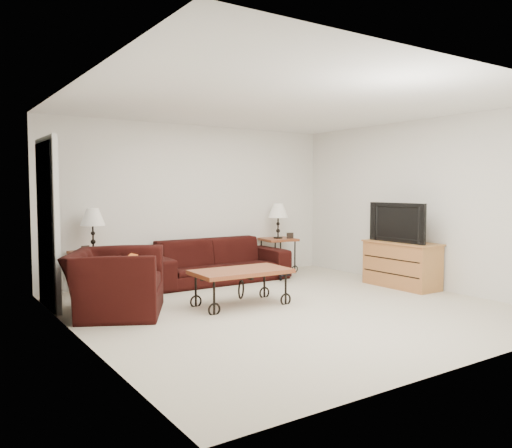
{
  "coord_description": "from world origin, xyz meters",
  "views": [
    {
      "loc": [
        -3.8,
        -5.0,
        1.48
      ],
      "look_at": [
        0.0,
        0.7,
        1.0
      ],
      "focal_mm": 35.94,
      "sensor_mm": 36.0,
      "label": 1
    }
  ],
  "objects_px": {
    "lamp_left": "(93,230)",
    "backpack": "(281,269)",
    "tv_stand": "(401,264)",
    "side_table_left": "(94,272)",
    "sofa": "(217,261)",
    "armchair": "(116,282)",
    "side_table_right": "(278,255)",
    "lamp_right": "(278,221)",
    "coffee_table": "(241,287)",
    "television": "(401,222)"
  },
  "relations": [
    {
      "from": "lamp_left",
      "to": "backpack",
      "type": "xyz_separation_m",
      "value": [
        2.76,
        -0.68,
        -0.71
      ]
    },
    {
      "from": "backpack",
      "to": "tv_stand",
      "type": "bearing_deg",
      "value": -57.52
    },
    {
      "from": "lamp_left",
      "to": "tv_stand",
      "type": "relative_size",
      "value": 0.53
    },
    {
      "from": "side_table_left",
      "to": "sofa",
      "type": "bearing_deg",
      "value": -5.47
    },
    {
      "from": "tv_stand",
      "to": "lamp_left",
      "type": "bearing_deg",
      "value": 152.32
    },
    {
      "from": "lamp_left",
      "to": "armchair",
      "type": "xyz_separation_m",
      "value": [
        -0.13,
        -1.35,
        -0.52
      ]
    },
    {
      "from": "side_table_left",
      "to": "side_table_right",
      "type": "relative_size",
      "value": 0.99
    },
    {
      "from": "lamp_right",
      "to": "tv_stand",
      "type": "relative_size",
      "value": 0.53
    },
    {
      "from": "coffee_table",
      "to": "side_table_right",
      "type": "bearing_deg",
      "value": 43.53
    },
    {
      "from": "side_table_left",
      "to": "backpack",
      "type": "xyz_separation_m",
      "value": [
        2.76,
        -0.68,
        -0.11
      ]
    },
    {
      "from": "sofa",
      "to": "armchair",
      "type": "bearing_deg",
      "value": -149.71
    },
    {
      "from": "armchair",
      "to": "side_table_left",
      "type": "bearing_deg",
      "value": 22.03
    },
    {
      "from": "lamp_right",
      "to": "coffee_table",
      "type": "xyz_separation_m",
      "value": [
        -1.88,
        -1.78,
        -0.68
      ]
    },
    {
      "from": "sofa",
      "to": "side_table_right",
      "type": "height_order",
      "value": "sofa"
    },
    {
      "from": "side_table_right",
      "to": "tv_stand",
      "type": "xyz_separation_m",
      "value": [
        0.77,
        -2.09,
        0.04
      ]
    },
    {
      "from": "lamp_right",
      "to": "coffee_table",
      "type": "relative_size",
      "value": 0.5
    },
    {
      "from": "lamp_left",
      "to": "side_table_right",
      "type": "bearing_deg",
      "value": 0.0
    },
    {
      "from": "lamp_right",
      "to": "armchair",
      "type": "distance_m",
      "value": 3.64
    },
    {
      "from": "sofa",
      "to": "armchair",
      "type": "distance_m",
      "value": 2.33
    },
    {
      "from": "coffee_table",
      "to": "armchair",
      "type": "relative_size",
      "value": 1.05
    },
    {
      "from": "armchair",
      "to": "tv_stand",
      "type": "xyz_separation_m",
      "value": [
        4.11,
        -0.73,
        -0.04
      ]
    },
    {
      "from": "side_table_left",
      "to": "armchair",
      "type": "relative_size",
      "value": 0.52
    },
    {
      "from": "side_table_right",
      "to": "backpack",
      "type": "distance_m",
      "value": 0.82
    },
    {
      "from": "lamp_right",
      "to": "backpack",
      "type": "bearing_deg",
      "value": -123.0
    },
    {
      "from": "television",
      "to": "armchair",
      "type": "bearing_deg",
      "value": -100.16
    },
    {
      "from": "side_table_left",
      "to": "lamp_left",
      "type": "distance_m",
      "value": 0.6
    },
    {
      "from": "coffee_table",
      "to": "side_table_left",
      "type": "bearing_deg",
      "value": 126.74
    },
    {
      "from": "coffee_table",
      "to": "lamp_right",
      "type": "bearing_deg",
      "value": 43.53
    },
    {
      "from": "side_table_right",
      "to": "lamp_left",
      "type": "distance_m",
      "value": 3.26
    },
    {
      "from": "lamp_left",
      "to": "television",
      "type": "bearing_deg",
      "value": -27.8
    },
    {
      "from": "armchair",
      "to": "television",
      "type": "relative_size",
      "value": 1.14
    },
    {
      "from": "side_table_left",
      "to": "tv_stand",
      "type": "distance_m",
      "value": 4.49
    },
    {
      "from": "coffee_table",
      "to": "tv_stand",
      "type": "xyz_separation_m",
      "value": [
        2.64,
        -0.3,
        0.11
      ]
    },
    {
      "from": "side_table_right",
      "to": "tv_stand",
      "type": "height_order",
      "value": "tv_stand"
    },
    {
      "from": "armchair",
      "to": "backpack",
      "type": "relative_size",
      "value": 3.05
    },
    {
      "from": "armchair",
      "to": "television",
      "type": "distance_m",
      "value": 4.19
    },
    {
      "from": "sofa",
      "to": "coffee_table",
      "type": "distance_m",
      "value": 1.7
    },
    {
      "from": "television",
      "to": "backpack",
      "type": "bearing_deg",
      "value": -139.63
    },
    {
      "from": "side_table_left",
      "to": "coffee_table",
      "type": "distance_m",
      "value": 2.23
    },
    {
      "from": "coffee_table",
      "to": "tv_stand",
      "type": "height_order",
      "value": "tv_stand"
    },
    {
      "from": "tv_stand",
      "to": "television",
      "type": "relative_size",
      "value": 1.12
    },
    {
      "from": "sofa",
      "to": "lamp_right",
      "type": "height_order",
      "value": "lamp_right"
    },
    {
      "from": "television",
      "to": "lamp_right",
      "type": "bearing_deg",
      "value": -160.29
    },
    {
      "from": "lamp_right",
      "to": "side_table_right",
      "type": "bearing_deg",
      "value": 0.0
    },
    {
      "from": "sofa",
      "to": "backpack",
      "type": "xyz_separation_m",
      "value": [
        0.88,
        -0.5,
        -0.15
      ]
    },
    {
      "from": "sofa",
      "to": "side_table_left",
      "type": "bearing_deg",
      "value": 174.53
    },
    {
      "from": "lamp_right",
      "to": "sofa",
      "type": "bearing_deg",
      "value": -172.29
    },
    {
      "from": "side_table_left",
      "to": "tv_stand",
      "type": "xyz_separation_m",
      "value": [
        3.98,
        -2.09,
        0.04
      ]
    },
    {
      "from": "lamp_left",
      "to": "lamp_right",
      "type": "distance_m",
      "value": 3.21
    },
    {
      "from": "lamp_left",
      "to": "coffee_table",
      "type": "xyz_separation_m",
      "value": [
        1.33,
        -1.78,
        -0.67
      ]
    }
  ]
}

